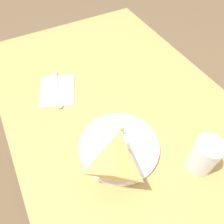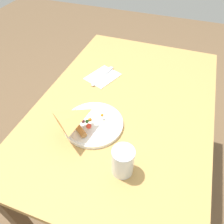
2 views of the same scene
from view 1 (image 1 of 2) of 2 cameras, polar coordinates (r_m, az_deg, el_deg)
name	(u,v)px [view 1 (image 1 of 2)]	position (r m, az deg, el deg)	size (l,w,h in m)	color
ground_plane	(114,176)	(1.47, 0.56, -16.36)	(6.00, 6.00, 0.00)	brown
dining_table	(115,116)	(0.91, 0.87, -1.05)	(1.19, 0.80, 0.75)	tan
plate_pizza	(119,146)	(0.70, 1.84, -8.84)	(0.26, 0.26, 0.05)	white
milk_glass	(203,156)	(0.69, 22.78, -10.65)	(0.08, 0.08, 0.12)	white
napkin_folded	(57,90)	(0.89, -14.08, 5.59)	(0.20, 0.18, 0.00)	white
butter_knife	(57,87)	(0.89, -14.22, 6.23)	(0.19, 0.06, 0.01)	#B2B2B7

